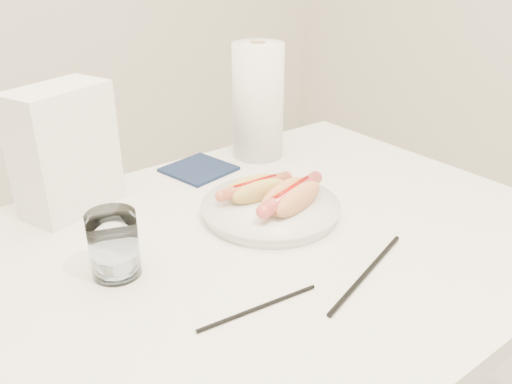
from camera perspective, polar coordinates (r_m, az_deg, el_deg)
table at (r=0.92m, az=-2.34°, el=-9.28°), size 1.20×0.80×0.75m
plate at (r=0.99m, az=1.58°, el=-1.94°), size 0.29×0.29×0.02m
hotdog_left at (r=1.00m, az=-0.10°, el=0.31°), size 0.15×0.06×0.04m
hotdog_right at (r=0.97m, az=3.80°, el=-0.55°), size 0.18×0.10×0.05m
water_glass at (r=0.83m, az=-15.09°, el=-5.49°), size 0.08×0.08×0.10m
chopstick_near at (r=0.76m, az=0.27°, el=-12.37°), size 0.19×0.03×0.01m
chopstick_far at (r=0.84m, az=11.87°, el=-8.48°), size 0.24×0.08×0.01m
napkin_box at (r=1.03m, az=-19.92°, el=4.25°), size 0.20×0.15×0.24m
navy_napkin at (r=1.19m, az=-6.19°, el=2.47°), size 0.15×0.15×0.01m
paper_towel_roll at (r=1.23m, az=0.22°, el=9.75°), size 0.14×0.14×0.26m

